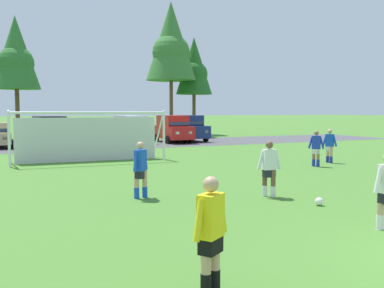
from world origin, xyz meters
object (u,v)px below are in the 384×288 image
Objects in this scene: player_striker_near at (269,169)px; parked_car_slot_right at (187,128)px; soccer_ball at (319,201)px; parked_car_slot_center at (131,129)px; player_midfield_center at (316,148)px; referee at (211,236)px; parked_car_slot_center_right at (173,129)px; soccer_goal at (89,136)px; player_defender_far at (330,146)px; parked_car_slot_center_left at (94,133)px; parked_car_slot_left at (50,131)px; player_winger_left at (141,170)px.

player_striker_near is 23.69m from parked_car_slot_right.
parked_car_slot_center is at bearing 84.49° from soccer_ball.
player_midfield_center is 0.35× the size of parked_car_slot_right.
parked_car_slot_right is (4.90, 0.09, 0.00)m from parked_car_slot_center.
parked_car_slot_right is (12.44, 27.68, 0.29)m from referee.
parked_car_slot_center_right is 1.87m from parked_car_slot_right.
soccer_goal is 11.85m from player_defender_far.
parked_car_slot_center_right is (10.79, 26.80, 0.29)m from referee.
parked_car_slot_center_left is (-0.60, 23.97, 0.77)m from soccer_ball.
parked_car_slot_left reaches higher than parked_car_slot_center_left.
player_winger_left is (-3.98, 3.01, 0.71)m from soccer_ball.
parked_car_slot_left is (-9.61, 15.70, 0.29)m from player_midfield_center.
parked_car_slot_center is at bearing -178.98° from parked_car_slot_right.
parked_car_slot_left is 11.43m from parked_car_slot_right.
parked_car_slot_left is at bearing -174.05° from parked_car_slot_center_right.
referee is 1.00× the size of player_midfield_center.
parked_car_slot_center is (5.68, 11.17, -0.18)m from soccer_goal.
player_defender_far is 11.83m from player_winger_left.
player_defender_far is (7.58, 5.61, 0.00)m from player_striker_near.
parked_car_slot_center_right and parked_car_slot_right have the same top height.
parked_car_slot_left is at bearing -170.50° from parked_car_slot_right.
parked_car_slot_center_left is at bearing 80.50° from referee.
parked_car_slot_left is 1.01× the size of parked_car_slot_center_right.
soccer_ball is at bearing 35.16° from referee.
referee is 0.35× the size of parked_car_slot_right.
soccer_goal is 1.77× the size of parked_car_slot_center_left.
soccer_goal is at bearing 86.47° from player_winger_left.
soccer_goal reaches higher than soccer_ball.
soccer_ball is 13.23m from soccer_goal.
player_midfield_center is 0.39× the size of parked_car_slot_center_left.
player_midfield_center is 0.35× the size of parked_car_slot_center.
parked_car_slot_left is at bearing 94.24° from soccer_goal.
player_defender_far is at bearing 41.47° from referee.
player_defender_far is 16.79m from parked_car_slot_right.
player_defender_far is (12.32, 10.89, 0.00)m from referee.
soccer_goal reaches higher than parked_car_slot_left.
player_midfield_center and player_winger_left have the same top height.
soccer_goal is 11.53m from player_striker_near.
parked_car_slot_left is 1.01× the size of parked_car_slot_right.
player_midfield_center is 17.67m from parked_car_slot_right.
parked_car_slot_right reaches higher than player_defender_far.
parked_car_slot_center_left is (4.63, 27.66, 0.05)m from referee.
referee is at bearing -92.58° from parked_car_slot_left.
soccer_goal is at bearing -85.76° from parked_car_slot_left.
parked_car_slot_center reaches higher than player_striker_near.
parked_car_slot_center_left reaches higher than player_defender_far.
referee is at bearing -100.62° from player_winger_left.
soccer_ball is 23.99m from parked_car_slot_center_left.
parked_car_slot_left is (-3.58, 20.52, 0.29)m from player_striker_near.
referee is 25.82m from parked_car_slot_left.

